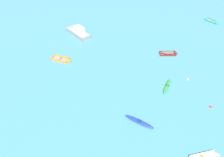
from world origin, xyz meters
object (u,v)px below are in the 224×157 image
(kayak_deep_blue_midfield_left, at_px, (139,122))
(rowboat_turquoise_near_left, at_px, (216,23))
(motor_launch_grey_back_row_center, at_px, (77,31))
(mooring_buoy_midfield, at_px, (211,107))
(rowboat_maroon_foreground_center, at_px, (171,53))
(rowboat_orange_near_camera, at_px, (66,60))
(kayak_green_cluster_inner, at_px, (167,86))
(mooring_buoy_outer_edge, at_px, (188,79))
(rowboat_white_outer_left, at_px, (212,157))

(kayak_deep_blue_midfield_left, distance_m, rowboat_turquoise_near_left, 28.13)
(motor_launch_grey_back_row_center, bearing_deg, mooring_buoy_midfield, -56.08)
(mooring_buoy_midfield, bearing_deg, rowboat_maroon_foreground_center, 90.62)
(motor_launch_grey_back_row_center, height_order, mooring_buoy_midfield, motor_launch_grey_back_row_center)
(rowboat_maroon_foreground_center, distance_m, rowboat_orange_near_camera, 16.05)
(kayak_green_cluster_inner, height_order, rowboat_maroon_foreground_center, rowboat_maroon_foreground_center)
(rowboat_orange_near_camera, relative_size, mooring_buoy_outer_edge, 9.94)
(rowboat_turquoise_near_left, relative_size, mooring_buoy_outer_edge, 9.16)
(rowboat_maroon_foreground_center, bearing_deg, mooring_buoy_midfield, -89.38)
(kayak_deep_blue_midfield_left, bearing_deg, mooring_buoy_outer_edge, 31.10)
(kayak_green_cluster_inner, height_order, rowboat_turquoise_near_left, rowboat_turquoise_near_left)
(kayak_green_cluster_inner, xyz_separation_m, mooring_buoy_midfield, (3.65, -4.35, -0.14))
(kayak_green_cluster_inner, distance_m, rowboat_white_outer_left, 10.05)
(mooring_buoy_outer_edge, bearing_deg, rowboat_orange_near_camera, 153.54)
(rowboat_white_outer_left, distance_m, motor_launch_grey_back_row_center, 27.85)
(kayak_green_cluster_inner, xyz_separation_m, rowboat_orange_near_camera, (-12.40, 8.54, -0.01))
(motor_launch_grey_back_row_center, bearing_deg, mooring_buoy_outer_edge, -48.74)
(motor_launch_grey_back_row_center, bearing_deg, rowboat_white_outer_left, -68.53)
(rowboat_maroon_foreground_center, xyz_separation_m, kayak_deep_blue_midfield_left, (-8.85, -11.09, -0.06))
(kayak_green_cluster_inner, relative_size, motor_launch_grey_back_row_center, 0.49)
(rowboat_maroon_foreground_center, distance_m, rowboat_white_outer_left, 16.93)
(rowboat_orange_near_camera, bearing_deg, rowboat_turquoise_near_left, 10.63)
(kayak_green_cluster_inner, xyz_separation_m, mooring_buoy_outer_edge, (3.36, 0.70, -0.14))
(rowboat_orange_near_camera, bearing_deg, mooring_buoy_outer_edge, -26.46)
(kayak_deep_blue_midfield_left, relative_size, rowboat_orange_near_camera, 0.93)
(kayak_deep_blue_midfield_left, xyz_separation_m, rowboat_turquoise_near_left, (21.28, 18.39, -0.03))
(kayak_green_cluster_inner, relative_size, mooring_buoy_midfield, 7.72)
(rowboat_white_outer_left, xyz_separation_m, mooring_buoy_midfield, (3.40, 5.70, -0.14))
(rowboat_white_outer_left, distance_m, mooring_buoy_outer_edge, 11.19)
(mooring_buoy_midfield, bearing_deg, mooring_buoy_outer_edge, 93.33)
(motor_launch_grey_back_row_center, height_order, mooring_buoy_outer_edge, motor_launch_grey_back_row_center)
(rowboat_maroon_foreground_center, distance_m, rowboat_turquoise_near_left, 14.42)
(motor_launch_grey_back_row_center, xyz_separation_m, kayak_deep_blue_midfield_left, (4.62, -20.39, -0.40))
(kayak_deep_blue_midfield_left, distance_m, mooring_buoy_outer_edge, 10.13)
(motor_launch_grey_back_row_center, height_order, rowboat_orange_near_camera, motor_launch_grey_back_row_center)
(rowboat_turquoise_near_left, bearing_deg, rowboat_orange_near_camera, -169.37)
(motor_launch_grey_back_row_center, distance_m, rowboat_turquoise_near_left, 25.98)
(rowboat_white_outer_left, bearing_deg, rowboat_orange_near_camera, 124.22)
(rowboat_turquoise_near_left, xyz_separation_m, rowboat_orange_near_camera, (-28.36, -5.32, 0.00))
(rowboat_maroon_foreground_center, relative_size, kayak_deep_blue_midfield_left, 1.02)
(motor_launch_grey_back_row_center, bearing_deg, rowboat_turquoise_near_left, -4.41)
(motor_launch_grey_back_row_center, relative_size, rowboat_turquoise_near_left, 1.92)
(rowboat_maroon_foreground_center, bearing_deg, kayak_green_cluster_inner, -118.29)
(rowboat_white_outer_left, relative_size, rowboat_turquoise_near_left, 1.07)
(motor_launch_grey_back_row_center, height_order, rowboat_turquoise_near_left, motor_launch_grey_back_row_center)
(kayak_deep_blue_midfield_left, bearing_deg, rowboat_white_outer_left, -44.76)
(rowboat_white_outer_left, xyz_separation_m, kayak_deep_blue_midfield_left, (-5.57, 5.52, 0.02))
(mooring_buoy_midfield, bearing_deg, motor_launch_grey_back_row_center, 123.92)
(kayak_deep_blue_midfield_left, distance_m, mooring_buoy_midfield, 8.97)
(rowboat_turquoise_near_left, bearing_deg, mooring_buoy_midfield, -124.05)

